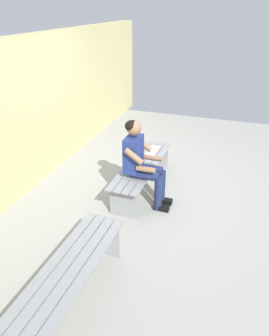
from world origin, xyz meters
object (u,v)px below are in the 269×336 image
object	(u,v)px
bench_near	(142,169)
bench_far	(67,280)
apple	(138,157)
person_seated	(142,160)
book_open	(153,151)

from	to	relation	value
bench_near	bench_far	world-z (taller)	same
bench_near	bench_far	size ratio (longest dim) A/B	1.01
bench_far	apple	bearing A→B (deg)	-177.46
person_seated	book_open	world-z (taller)	person_seated
bench_near	bench_far	bearing A→B (deg)	0.00
person_seated	apple	distance (m)	0.57
person_seated	apple	size ratio (longest dim) A/B	16.89
person_seated	apple	world-z (taller)	person_seated
book_open	person_seated	bearing A→B (deg)	5.82
bench_near	bench_far	xyz separation A→B (m)	(2.31, 0.00, -0.00)
bench_far	bench_near	bearing A→B (deg)	-180.00
bench_far	person_seated	size ratio (longest dim) A/B	1.42
bench_near	person_seated	distance (m)	0.51
apple	book_open	bearing A→B (deg)	156.37
person_seated	book_open	xyz separation A→B (m)	(-0.81, -0.07, -0.23)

